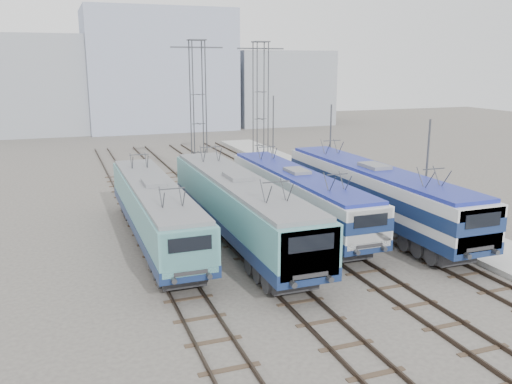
% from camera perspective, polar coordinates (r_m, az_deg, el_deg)
% --- Properties ---
extents(ground, '(160.00, 160.00, 0.00)m').
position_cam_1_polar(ground, '(28.34, 5.43, -7.60)').
color(ground, '#514C47').
extents(platform, '(4.00, 70.00, 0.30)m').
position_cam_1_polar(platform, '(39.82, 13.73, -1.48)').
color(platform, '#9E9E99').
rests_on(platform, ground).
extents(locomotive_far_left, '(2.73, 17.21, 3.24)m').
position_cam_1_polar(locomotive_far_left, '(31.01, -10.56, -1.73)').
color(locomotive_far_left, '#14244C').
rests_on(locomotive_far_left, ground).
extents(locomotive_center_left, '(2.98, 18.83, 3.54)m').
position_cam_1_polar(locomotive_center_left, '(30.59, -1.76, -1.35)').
color(locomotive_center_left, '#14244C').
rests_on(locomotive_center_left, ground).
extents(locomotive_center_right, '(2.71, 17.14, 3.22)m').
position_cam_1_polar(locomotive_center_right, '(33.97, 4.42, -0.13)').
color(locomotive_center_right, '#14244C').
rests_on(locomotive_center_right, ground).
extents(locomotive_far_right, '(2.96, 18.72, 3.52)m').
position_cam_1_polar(locomotive_far_right, '(34.60, 12.40, 0.16)').
color(locomotive_far_right, '#14244C').
rests_on(locomotive_far_right, ground).
extents(catenary_tower_west, '(4.50, 1.20, 12.00)m').
position_cam_1_polar(catenary_tower_west, '(47.35, -6.11, 9.14)').
color(catenary_tower_west, '#3F4247').
rests_on(catenary_tower_west, ground).
extents(catenary_tower_east, '(4.50, 1.20, 12.00)m').
position_cam_1_polar(catenary_tower_east, '(51.21, 0.49, 9.53)').
color(catenary_tower_east, '#3F4247').
rests_on(catenary_tower_east, ground).
extents(mast_front, '(0.12, 0.12, 7.00)m').
position_cam_1_polar(mast_front, '(33.43, 17.47, 1.35)').
color(mast_front, '#3F4247').
rests_on(mast_front, ground).
extents(mast_mid, '(0.12, 0.12, 7.00)m').
position_cam_1_polar(mast_mid, '(43.36, 7.80, 4.51)').
color(mast_mid, '#3F4247').
rests_on(mast_mid, ground).
extents(mast_rear, '(0.12, 0.12, 7.00)m').
position_cam_1_polar(mast_rear, '(54.13, 1.82, 6.40)').
color(mast_rear, '#3F4247').
rests_on(mast_rear, ground).
extents(safety_cone, '(0.33, 0.33, 0.59)m').
position_cam_1_polar(safety_cone, '(31.99, 22.18, -4.96)').
color(safety_cone, '#F15C03').
rests_on(safety_cone, platform).
extents(building_west, '(18.00, 12.00, 14.00)m').
position_cam_1_polar(building_west, '(85.86, -22.25, 10.39)').
color(building_west, gray).
rests_on(building_west, ground).
extents(building_center, '(22.00, 14.00, 18.00)m').
position_cam_1_polar(building_center, '(87.19, -10.22, 12.51)').
color(building_center, '#8F98B2').
rests_on(building_center, ground).
extents(building_east, '(16.00, 12.00, 12.00)m').
position_cam_1_polar(building_east, '(92.97, 2.30, 10.90)').
color(building_east, gray).
rests_on(building_east, ground).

